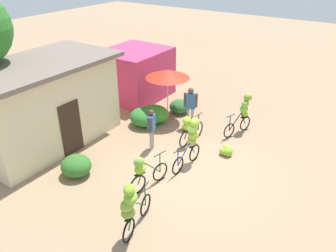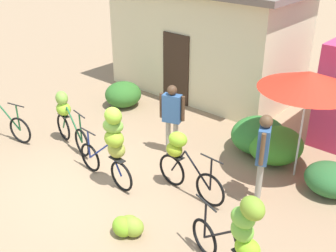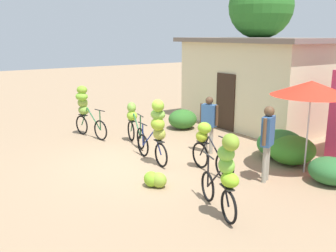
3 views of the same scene
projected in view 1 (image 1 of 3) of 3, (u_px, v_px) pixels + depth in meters
The scene contains 16 objects.
ground_plane at pixel (193, 169), 11.70m from camera, with size 60.00×60.00×0.00m, color #9A7C5D.
building_low at pixel (43, 104), 12.65m from camera, with size 5.81×3.34×3.21m.
shop_pink at pixel (135, 74), 16.93m from camera, with size 3.20×2.80×2.42m, color #CB3664.
hedge_bush_front_left at pixel (76, 166), 11.27m from camera, with size 1.00×1.04×0.70m, color #316A27.
hedge_bush_front_right at pixel (145, 117), 14.43m from camera, with size 1.20×1.31×0.77m, color #30792F.
hedge_bush_mid at pixel (155, 114), 14.75m from camera, with size 1.15×1.30×0.73m, color #398626.
hedge_bush_by_door at pixel (180, 106), 15.59m from camera, with size 0.99×0.92×0.61m, color #2C6832.
market_umbrella at pixel (168, 74), 14.25m from camera, with size 1.89×1.89×2.26m.
bicycle_leftmost at pixel (131, 206), 8.59m from camera, with size 1.67×0.59×1.68m.
bicycle_near_pile at pixel (144, 171), 10.40m from camera, with size 1.58×0.45×1.27m.
bicycle_center_loaded at pixel (192, 138), 11.56m from camera, with size 1.65×0.43×1.74m.
bicycle_by_shop at pixel (189, 128), 12.90m from camera, with size 1.63×0.37×1.22m.
bicycle_rightmost at pixel (243, 111), 13.66m from camera, with size 1.54×0.61×1.66m.
banana_pile_on_ground at pixel (227, 151), 12.45m from camera, with size 0.59×0.54×0.35m.
person_vendor at pixel (191, 103), 13.99m from camera, with size 0.35×0.54×1.77m.
person_bystander at pixel (151, 125), 12.44m from camera, with size 0.55×0.32×1.64m.
Camera 1 is at (-8.49, -4.64, 6.81)m, focal length 36.03 mm.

